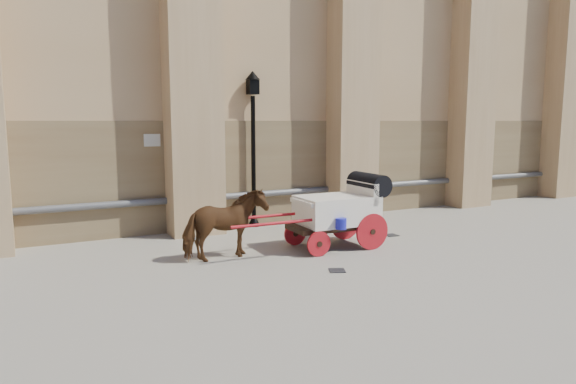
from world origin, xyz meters
TOP-DOWN VIEW (x-y plane):
  - ground at (0.00, 0.00)m, footprint 90.00×90.00m
  - horse at (-1.22, 0.79)m, footprint 1.87×0.99m
  - carriage at (1.67, 0.62)m, footprint 4.00×1.43m
  - street_lamp at (0.78, 3.80)m, footprint 0.41×0.41m
  - drain_grate_near at (0.47, -1.06)m, footprint 0.42×0.42m
  - drain_grate_far at (3.50, 0.99)m, footprint 0.35×0.35m

SIDE VIEW (x-z plane):
  - ground at x=0.00m, z-range 0.00..0.00m
  - drain_grate_near at x=0.47m, z-range 0.00..0.01m
  - drain_grate_far at x=3.50m, z-range 0.00..0.01m
  - horse at x=-1.22m, z-range 0.00..1.52m
  - carriage at x=1.67m, z-range 0.07..1.81m
  - street_lamp at x=0.78m, z-range 0.15..4.52m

